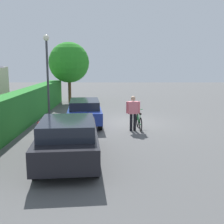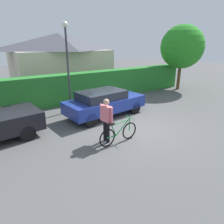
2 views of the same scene
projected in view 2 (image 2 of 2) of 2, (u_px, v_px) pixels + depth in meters
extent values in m
plane|color=#545454|center=(135.00, 128.00, 8.67)|extent=(60.00, 60.00, 0.00)
cube|color=#277A2B|center=(81.00, 87.00, 12.42)|extent=(16.43, 0.90, 1.73)
cube|color=beige|center=(61.00, 69.00, 16.13)|extent=(6.93, 4.90, 2.88)
pyramid|color=#4C4C56|center=(59.00, 42.00, 15.45)|extent=(7.28, 5.15, 1.24)
cylinder|color=black|center=(15.00, 120.00, 8.70)|extent=(0.60, 0.24, 0.59)
cylinder|color=black|center=(27.00, 133.00, 7.49)|extent=(0.60, 0.24, 0.59)
cube|color=navy|center=(105.00, 104.00, 9.94)|extent=(4.14, 2.02, 0.58)
cube|color=#1E232D|center=(101.00, 95.00, 9.64)|extent=(2.33, 1.65, 0.40)
cylinder|color=black|center=(117.00, 101.00, 11.38)|extent=(0.64, 0.24, 0.62)
cylinder|color=black|center=(135.00, 108.00, 10.33)|extent=(0.64, 0.24, 0.62)
cylinder|color=black|center=(74.00, 112.00, 9.75)|extent=(0.64, 0.24, 0.62)
cylinder|color=black|center=(91.00, 120.00, 8.69)|extent=(0.64, 0.24, 0.62)
torus|color=black|center=(129.00, 131.00, 7.61)|extent=(0.66, 0.09, 0.66)
torus|color=black|center=(107.00, 138.00, 7.02)|extent=(0.66, 0.09, 0.66)
cylinder|color=#268C3F|center=(123.00, 127.00, 7.34)|extent=(0.66, 0.07, 0.55)
cylinder|color=#268C3F|center=(114.00, 130.00, 7.11)|extent=(0.24, 0.05, 0.48)
cylinder|color=#268C3F|center=(120.00, 122.00, 7.20)|extent=(0.80, 0.08, 0.07)
cylinder|color=#268C3F|center=(112.00, 137.00, 7.14)|extent=(0.39, 0.06, 0.05)
cylinder|color=#268C3F|center=(129.00, 124.00, 7.52)|extent=(0.04, 0.04, 0.51)
cube|color=black|center=(111.00, 124.00, 6.97)|extent=(0.23, 0.11, 0.06)
cylinder|color=#268C3F|center=(130.00, 117.00, 7.43)|extent=(0.06, 0.50, 0.03)
cylinder|color=black|center=(105.00, 131.00, 7.43)|extent=(0.13, 0.13, 0.81)
cylinder|color=black|center=(108.00, 132.00, 7.31)|extent=(0.13, 0.13, 0.81)
cube|color=#E5727F|center=(106.00, 114.00, 7.14)|extent=(0.26, 0.49, 0.57)
sphere|color=tan|center=(106.00, 102.00, 7.00)|extent=(0.22, 0.22, 0.22)
cylinder|color=#E5727F|center=(101.00, 111.00, 7.34)|extent=(0.09, 0.09, 0.54)
cylinder|color=#E5727F|center=(112.00, 115.00, 6.93)|extent=(0.09, 0.09, 0.54)
cylinder|color=#38383D|center=(68.00, 72.00, 10.06)|extent=(0.10, 0.10, 4.13)
sphere|color=#F2EDCC|center=(65.00, 24.00, 9.34)|extent=(0.28, 0.28, 0.28)
cylinder|color=brown|center=(179.00, 75.00, 15.43)|extent=(0.24, 0.24, 2.20)
sphere|color=#298A24|center=(182.00, 47.00, 14.76)|extent=(3.12, 3.12, 3.12)
cylinder|color=red|center=(31.00, 112.00, 9.52)|extent=(0.20, 0.20, 0.70)
sphere|color=red|center=(30.00, 105.00, 9.40)|extent=(0.18, 0.18, 0.18)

